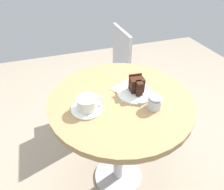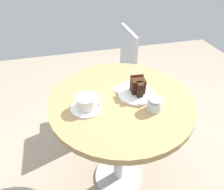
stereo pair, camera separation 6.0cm
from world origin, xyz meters
TOP-DOWN VIEW (x-y plane):
  - ground_plane at (0.00, 0.00)m, footprint 4.40×4.40m
  - cafe_table at (0.00, 0.00)m, footprint 0.76×0.76m
  - saucer at (-0.19, -0.04)m, footprint 0.16×0.16m
  - coffee_cup at (-0.18, -0.04)m, footprint 0.14×0.10m
  - teaspoon at (-0.17, -0.08)m, footprint 0.07×0.08m
  - cake_plate at (0.08, 0.01)m, footprint 0.19×0.19m
  - cake_slice at (0.10, 0.01)m, footprint 0.08×0.09m
  - fork at (0.10, -0.04)m, footprint 0.08×0.14m
  - napkin at (0.08, 0.05)m, footprint 0.21×0.22m
  - cafe_chair at (0.18, 0.69)m, footprint 0.39×0.39m
  - sugar_pot at (0.13, -0.13)m, footprint 0.07×0.07m

SIDE VIEW (x-z plane):
  - ground_plane at x=0.00m, z-range -0.01..0.00m
  - cafe_chair at x=0.18m, z-range 0.07..0.93m
  - cafe_table at x=0.00m, z-range 0.25..1.00m
  - napkin at x=0.08m, z-range 0.75..0.75m
  - saucer at x=-0.19m, z-range 0.75..0.76m
  - cake_plate at x=0.08m, z-range 0.75..0.76m
  - teaspoon at x=-0.17m, z-range 0.76..0.76m
  - fork at x=0.10m, z-range 0.76..0.76m
  - sugar_pot at x=0.13m, z-range 0.75..0.82m
  - coffee_cup at x=-0.18m, z-range 0.76..0.82m
  - cake_slice at x=0.10m, z-range 0.76..0.84m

